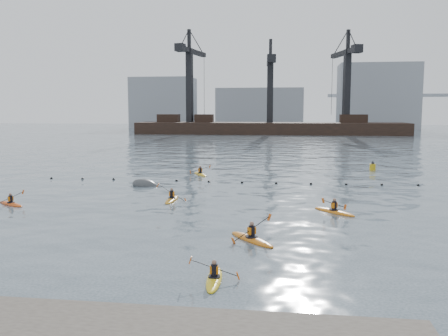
{
  "coord_description": "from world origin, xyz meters",
  "views": [
    {
      "loc": [
        4.96,
        -18.9,
        6.39
      ],
      "look_at": [
        1.02,
        10.2,
        2.8
      ],
      "focal_mm": 38.0,
      "sensor_mm": 36.0,
      "label": 1
    }
  ],
  "objects": [
    {
      "name": "barge_pier",
      "position": [
        -0.22,
        110.0,
        1.89
      ],
      "size": [
        72.0,
        19.3,
        29.5
      ],
      "color": "black",
      "rests_on": "ground"
    },
    {
      "name": "kayaker_4",
      "position": [
        7.91,
        10.95,
        0.1
      ],
      "size": [
        2.69,
        2.8,
        1.18
      ],
      "rotation": [
        0.0,
        0.0,
        3.9
      ],
      "color": "orange",
      "rests_on": "ground"
    },
    {
      "name": "float_line",
      "position": [
        -0.5,
        22.53,
        0.03
      ],
      "size": [
        33.24,
        0.73,
        0.24
      ],
      "color": "black",
      "rests_on": "ground"
    },
    {
      "name": "kayaker_3",
      "position": [
        -3.19,
        13.56,
        0.1
      ],
      "size": [
        2.24,
        3.17,
        1.36
      ],
      "rotation": [
        0.0,
        0.0,
        0.01
      ],
      "color": "orange",
      "rests_on": "ground"
    },
    {
      "name": "kayaker_5",
      "position": [
        -3.66,
        27.13,
        0.1
      ],
      "size": [
        2.13,
        3.12,
        1.07
      ],
      "rotation": [
        0.0,
        0.0,
        0.51
      ],
      "color": "gold",
      "rests_on": "ground"
    },
    {
      "name": "mooring_buoy",
      "position": [
        -7.04,
        19.69,
        0.0
      ],
      "size": [
        2.54,
        1.55,
        1.56
      ],
      "primitive_type": "ellipsoid",
      "rotation": [
        0.0,
        0.21,
        0.1
      ],
      "color": "#414547",
      "rests_on": "ground"
    },
    {
      "name": "nav_buoy",
      "position": [
        14.0,
        33.15,
        0.35
      ],
      "size": [
        0.64,
        0.64,
        1.16
      ],
      "color": "#BD8912",
      "rests_on": "ground"
    },
    {
      "name": "kayaker_1",
      "position": [
        2.28,
        -1.86,
        0.09
      ],
      "size": [
        1.94,
        2.85,
        1.02
      ],
      "rotation": [
        0.0,
        0.0,
        0.07
      ],
      "color": "yellow",
      "rests_on": "ground"
    },
    {
      "name": "ground",
      "position": [
        0.0,
        0.0,
        0.0
      ],
      "size": [
        400.0,
        400.0,
        0.0
      ],
      "primitive_type": "plane",
      "color": "#34424C",
      "rests_on": "ground"
    },
    {
      "name": "kayaker_0",
      "position": [
        3.26,
        3.84,
        0.1
      ],
      "size": [
        2.7,
        3.03,
        1.34
      ],
      "rotation": [
        0.0,
        0.0,
        0.7
      ],
      "color": "orange",
      "rests_on": "ground"
    },
    {
      "name": "kayaker_2",
      "position": [
        -13.67,
        10.54,
        0.09
      ],
      "size": [
        2.72,
        1.95,
        1.01
      ],
      "rotation": [
        0.0,
        0.0,
        1.03
      ],
      "color": "#CF4913",
      "rests_on": "ground"
    },
    {
      "name": "skyline",
      "position": [
        2.23,
        150.27,
        9.25
      ],
      "size": [
        141.0,
        28.0,
        22.0
      ],
      "color": "gray",
      "rests_on": "ground"
    }
  ]
}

